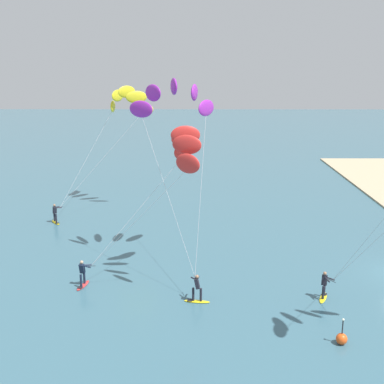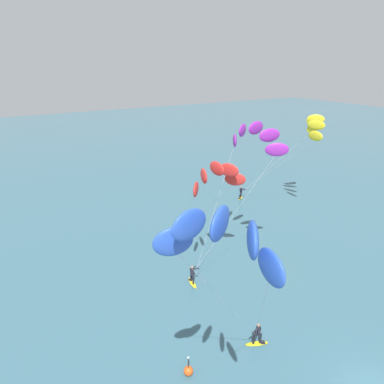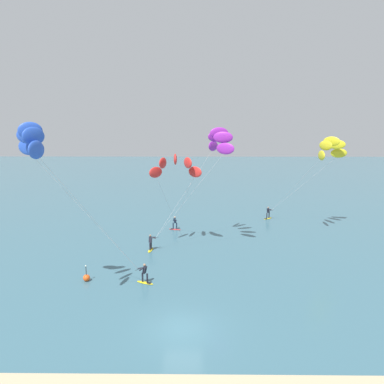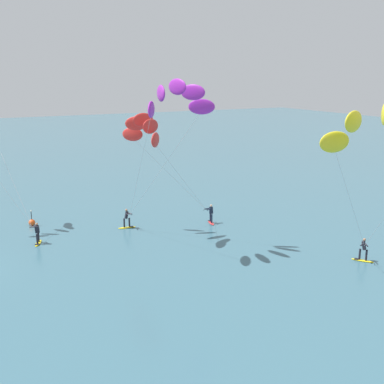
% 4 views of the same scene
% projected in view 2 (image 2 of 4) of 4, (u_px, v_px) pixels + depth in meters
% --- Properties ---
extents(kitesurfer_nearshore, '(8.67, 6.74, 12.82)m').
position_uv_depth(kitesurfer_nearshore, '(223.00, 248.00, 10.50)').
color(kitesurfer_nearshore, yellow).
rests_on(kitesurfer_nearshore, ground).
extents(kitesurfer_mid_water, '(5.36, 7.67, 9.84)m').
position_uv_depth(kitesurfer_mid_water, '(214.00, 180.00, 25.16)').
color(kitesurfer_mid_water, red).
rests_on(kitesurfer_mid_water, ground).
extents(kitesurfer_far_out, '(8.93, 8.88, 11.35)m').
position_uv_depth(kitesurfer_far_out, '(312.00, 129.00, 37.29)').
color(kitesurfer_far_out, yellow).
rests_on(kitesurfer_far_out, ground).
extents(kitesurfer_downwind, '(8.58, 5.80, 12.41)m').
position_uv_depth(kitesurfer_downwind, '(253.00, 142.00, 26.58)').
color(kitesurfer_downwind, yellow).
rests_on(kitesurfer_downwind, ground).
extents(marker_buoy, '(0.56, 0.56, 1.38)m').
position_uv_depth(marker_buoy, '(188.00, 371.00, 18.52)').
color(marker_buoy, '#EA5119').
rests_on(marker_buoy, ground).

